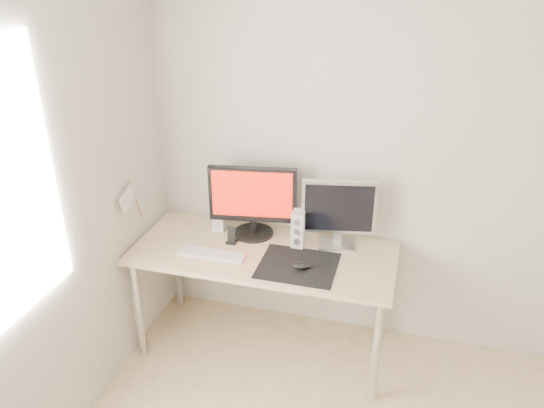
{
  "coord_description": "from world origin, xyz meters",
  "views": [
    {
      "loc": [
        -0.14,
        -1.31,
        2.39
      ],
      "look_at": [
        -0.9,
        1.47,
        1.01
      ],
      "focal_mm": 35.0,
      "sensor_mm": 36.0,
      "label": 1
    }
  ],
  "objects_px": {
    "keyboard": "(212,254)",
    "phone_dock": "(231,238)",
    "second_monitor": "(339,211)",
    "speaker_left": "(219,213)",
    "mouse": "(300,265)",
    "speaker_right": "(298,229)",
    "desk": "(264,261)",
    "main_monitor": "(253,199)"
  },
  "relations": [
    {
      "from": "desk",
      "to": "phone_dock",
      "type": "height_order",
      "value": "phone_dock"
    },
    {
      "from": "second_monitor",
      "to": "keyboard",
      "type": "relative_size",
      "value": 1.07
    },
    {
      "from": "second_monitor",
      "to": "speaker_right",
      "type": "distance_m",
      "value": 0.27
    },
    {
      "from": "speaker_left",
      "to": "mouse",
      "type": "bearing_deg",
      "value": -28.15
    },
    {
      "from": "speaker_left",
      "to": "speaker_right",
      "type": "xyz_separation_m",
      "value": [
        0.54,
        -0.07,
        0.0
      ]
    },
    {
      "from": "desk",
      "to": "main_monitor",
      "type": "relative_size",
      "value": 2.91
    },
    {
      "from": "second_monitor",
      "to": "mouse",
      "type": "bearing_deg",
      "value": -116.21
    },
    {
      "from": "mouse",
      "to": "main_monitor",
      "type": "bearing_deg",
      "value": 140.16
    },
    {
      "from": "mouse",
      "to": "desk",
      "type": "distance_m",
      "value": 0.31
    },
    {
      "from": "main_monitor",
      "to": "desk",
      "type": "bearing_deg",
      "value": -55.71
    },
    {
      "from": "speaker_right",
      "to": "keyboard",
      "type": "relative_size",
      "value": 0.57
    },
    {
      "from": "mouse",
      "to": "keyboard",
      "type": "bearing_deg",
      "value": 179.05
    },
    {
      "from": "mouse",
      "to": "keyboard",
      "type": "distance_m",
      "value": 0.55
    },
    {
      "from": "second_monitor",
      "to": "phone_dock",
      "type": "xyz_separation_m",
      "value": [
        -0.64,
        -0.15,
        -0.21
      ]
    },
    {
      "from": "keyboard",
      "to": "phone_dock",
      "type": "relative_size",
      "value": 3.72
    },
    {
      "from": "speaker_left",
      "to": "desk",
      "type": "bearing_deg",
      "value": -27.85
    },
    {
      "from": "desk",
      "to": "main_monitor",
      "type": "xyz_separation_m",
      "value": [
        -0.12,
        0.18,
        0.33
      ]
    },
    {
      "from": "mouse",
      "to": "desk",
      "type": "height_order",
      "value": "mouse"
    },
    {
      "from": "desk",
      "to": "speaker_left",
      "type": "xyz_separation_m",
      "value": [
        -0.35,
        0.19,
        0.2
      ]
    },
    {
      "from": "mouse",
      "to": "phone_dock",
      "type": "xyz_separation_m",
      "value": [
        -0.48,
        0.18,
        0.01
      ]
    },
    {
      "from": "mouse",
      "to": "speaker_right",
      "type": "height_order",
      "value": "speaker_right"
    },
    {
      "from": "second_monitor",
      "to": "keyboard",
      "type": "bearing_deg",
      "value": -155.96
    },
    {
      "from": "main_monitor",
      "to": "speaker_left",
      "type": "xyz_separation_m",
      "value": [
        -0.23,
        0.01,
        -0.13
      ]
    },
    {
      "from": "mouse",
      "to": "desk",
      "type": "bearing_deg",
      "value": 151.44
    },
    {
      "from": "speaker_right",
      "to": "phone_dock",
      "type": "height_order",
      "value": "speaker_right"
    },
    {
      "from": "keyboard",
      "to": "main_monitor",
      "type": "bearing_deg",
      "value": 62.04
    },
    {
      "from": "mouse",
      "to": "main_monitor",
      "type": "distance_m",
      "value": 0.55
    },
    {
      "from": "keyboard",
      "to": "phone_dock",
      "type": "height_order",
      "value": "phone_dock"
    },
    {
      "from": "desk",
      "to": "phone_dock",
      "type": "bearing_deg",
      "value": 170.93
    },
    {
      "from": "second_monitor",
      "to": "desk",
      "type": "bearing_deg",
      "value": -156.7
    },
    {
      "from": "desk",
      "to": "second_monitor",
      "type": "height_order",
      "value": "second_monitor"
    },
    {
      "from": "second_monitor",
      "to": "speaker_left",
      "type": "xyz_separation_m",
      "value": [
        -0.77,
        0.0,
        -0.12
      ]
    },
    {
      "from": "main_monitor",
      "to": "second_monitor",
      "type": "xyz_separation_m",
      "value": [
        0.54,
        0.01,
        -0.01
      ]
    },
    {
      "from": "speaker_left",
      "to": "speaker_right",
      "type": "height_order",
      "value": "same"
    },
    {
      "from": "phone_dock",
      "to": "speaker_right",
      "type": "bearing_deg",
      "value": 10.66
    },
    {
      "from": "mouse",
      "to": "second_monitor",
      "type": "distance_m",
      "value": 0.42
    },
    {
      "from": "mouse",
      "to": "speaker_right",
      "type": "distance_m",
      "value": 0.28
    },
    {
      "from": "desk",
      "to": "phone_dock",
      "type": "relative_size",
      "value": 14.14
    },
    {
      "from": "desk",
      "to": "main_monitor",
      "type": "distance_m",
      "value": 0.39
    },
    {
      "from": "main_monitor",
      "to": "keyboard",
      "type": "height_order",
      "value": "main_monitor"
    },
    {
      "from": "main_monitor",
      "to": "second_monitor",
      "type": "bearing_deg",
      "value": 0.56
    },
    {
      "from": "mouse",
      "to": "speaker_left",
      "type": "height_order",
      "value": "speaker_left"
    }
  ]
}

